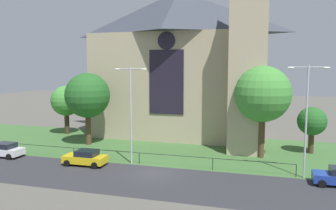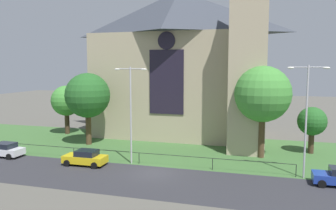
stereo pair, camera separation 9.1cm
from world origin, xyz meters
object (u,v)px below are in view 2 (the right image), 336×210
streetlamp_near (131,104)px  streetlamp_far (307,109)px  parked_car_white (4,150)px  church_building (183,62)px  parked_car_yellow (85,158)px  tree_right_near (263,94)px  tree_left_near (88,96)px  tree_left_far (66,101)px  tree_right_far (312,122)px

streetlamp_near → streetlamp_far: 16.11m
streetlamp_near → parked_car_white: 15.13m
church_building → parked_car_white: size_ratio=6.14×
streetlamp_far → parked_car_yellow: 20.98m
streetlamp_far → streetlamp_near: bearing=180.0°
tree_right_near → streetlamp_near: 13.77m
tree_left_near → parked_car_white: size_ratio=2.09×
parked_car_yellow → streetlamp_near: bearing=-156.3°
tree_right_near → tree_left_far: 27.71m
church_building → parked_car_yellow: church_building is taller
tree_left_far → streetlamp_far: bearing=-20.5°
tree_left_near → tree_right_near: bearing=-1.1°
tree_right_far → parked_car_white: (-31.86, -10.69, -2.81)m
church_building → streetlamp_far: 21.48m
parked_car_yellow → tree_left_far: bearing=-52.3°
streetlamp_near → parked_car_white: bearing=-174.3°
tree_right_far → tree_left_near: bearing=-173.5°
church_building → tree_left_far: size_ratio=3.74×
parked_car_white → parked_car_yellow: bearing=178.7°
tree_left_far → tree_right_far: (32.39, -2.25, -1.18)m
tree_left_far → streetlamp_near: 18.67m
tree_left_far → parked_car_yellow: 17.49m
tree_left_far → parked_car_yellow: tree_left_far is taller
streetlamp_near → parked_car_white: size_ratio=2.27×
streetlamp_near → parked_car_yellow: (-4.09, -1.84, -5.24)m
tree_right_far → parked_car_yellow: 24.66m
church_building → tree_left_near: (-9.83, -8.93, -4.20)m
church_building → tree_left_far: church_building is taller
church_building → tree_left_near: size_ratio=2.93×
church_building → tree_right_far: church_building is taller
tree_right_far → streetlamp_far: 9.74m
tree_left_far → streetlamp_far: streetlamp_far is taller
church_building → tree_left_near: 13.93m
church_building → streetlamp_near: (-1.56, -15.23, -4.28)m
tree_right_near → parked_car_white: bearing=-164.6°
tree_left_far → tree_right_far: 32.49m
church_building → tree_left_far: bearing=-167.1°
tree_right_near → streetlamp_far: (3.69, -5.91, -0.67)m
tree_right_near → tree_left_near: bearing=178.9°
tree_right_near → parked_car_yellow: bearing=-154.9°
tree_left_near → streetlamp_near: bearing=-37.3°
streetlamp_far → parked_car_white: 30.73m
tree_left_near → tree_right_far: (26.02, 2.97, -2.51)m
church_building → parked_car_white: 24.77m
tree_left_near → tree_right_far: 26.31m
parked_car_white → streetlamp_far: bearing=-176.2°
tree_right_near → tree_left_far: bearing=168.3°
tree_right_far → parked_car_white: 33.72m
tree_left_near → tree_left_far: bearing=140.7°
tree_right_far → parked_car_yellow: (-21.84, -11.11, -2.81)m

